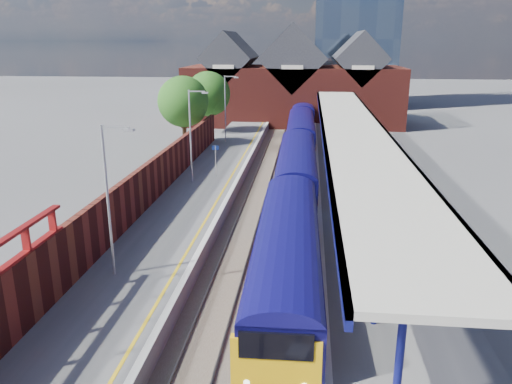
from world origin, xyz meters
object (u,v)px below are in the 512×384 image
train (299,145)px  lamp_post_d (226,105)px  parked_car_dark (421,251)px  platform_sign (216,155)px  lamp_post_c (192,131)px  lamp_post_b (110,192)px  parked_car_silver (427,246)px  parked_car_blue (410,228)px

train → lamp_post_d: 10.52m
lamp_post_d → parked_car_dark: size_ratio=1.59×
platform_sign → lamp_post_d: bearing=95.6°
lamp_post_c → lamp_post_b: bearing=-90.0°
train → platform_sign: size_ratio=26.38×
parked_car_silver → parked_car_blue: (-0.37, 2.44, 0.02)m
lamp_post_b → lamp_post_d: (0.00, 32.00, 0.00)m
lamp_post_c → train: bearing=50.8°
parked_car_blue → parked_car_silver: bearing=-169.9°
train → parked_car_blue: 20.83m
lamp_post_c → parked_car_silver: 19.65m
train → lamp_post_c: bearing=-129.2°
train → lamp_post_b: (-7.86, -25.62, 2.87)m
train → parked_car_silver: 23.27m
platform_sign → parked_car_dark: bearing=-49.7°
lamp_post_d → parked_car_silver: lamp_post_d is taller
lamp_post_c → parked_car_dark: lamp_post_c is taller
lamp_post_d → lamp_post_c: bearing=-90.0°
lamp_post_d → parked_car_silver: bearing=-62.8°
lamp_post_b → lamp_post_d: 32.00m
lamp_post_b → lamp_post_c: bearing=90.0°
lamp_post_d → platform_sign: lamp_post_d is taller
parked_car_silver → parked_car_dark: (-0.42, -0.61, -0.01)m
train → lamp_post_c: 12.75m
lamp_post_c → lamp_post_d: bearing=90.0°
train → parked_car_dark: (6.41, -22.85, -0.48)m
lamp_post_d → parked_car_dark: 32.69m
parked_car_silver → train: bearing=-5.5°
parked_car_blue → train: bearing=19.6°
lamp_post_b → lamp_post_c: (0.00, 16.00, 0.00)m
train → parked_car_blue: size_ratio=13.77×
lamp_post_c → parked_car_silver: lamp_post_c is taller
train → lamp_post_c: lamp_post_c is taller
parked_car_dark → platform_sign: bearing=42.0°
lamp_post_b → parked_car_blue: bearing=22.1°
parked_car_blue → platform_sign: bearing=48.3°
parked_car_silver → parked_car_blue: bearing=-14.1°
parked_car_silver → lamp_post_b: bearing=80.4°
parked_car_dark → parked_car_blue: (0.06, 3.05, 0.03)m
train → platform_sign: platform_sign is taller
train → parked_car_silver: bearing=-72.9°
lamp_post_b → parked_car_dark: bearing=11.0°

